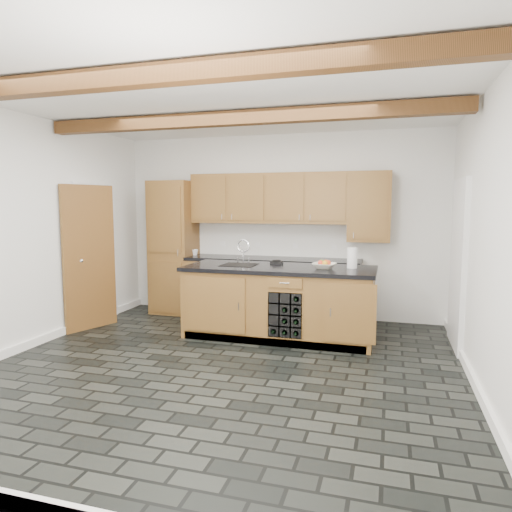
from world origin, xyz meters
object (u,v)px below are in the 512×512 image
(kitchen_scale, at_px, (277,262))
(fruit_bowl, at_px, (324,266))
(paper_towel, at_px, (352,258))
(island, at_px, (279,302))

(kitchen_scale, distance_m, fruit_bowl, 0.75)
(paper_towel, bearing_deg, kitchen_scale, 171.88)
(island, xyz_separation_m, fruit_bowl, (0.58, -0.02, 0.50))
(kitchen_scale, relative_size, paper_towel, 0.67)
(island, distance_m, fruit_bowl, 0.77)
(fruit_bowl, height_order, paper_towel, paper_towel)
(kitchen_scale, distance_m, paper_towel, 1.04)
(island, relative_size, fruit_bowl, 8.43)
(island, height_order, paper_towel, paper_towel)
(island, height_order, kitchen_scale, kitchen_scale)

